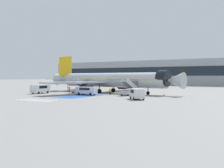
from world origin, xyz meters
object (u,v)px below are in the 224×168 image
at_px(service_van_2, 40,88).
at_px(ground_crew_1, 68,88).
at_px(service_van_0, 86,90).
at_px(ground_crew_2, 110,91).
at_px(boarding_stairs_aft, 80,89).
at_px(terminal_building, 163,73).
at_px(boarding_stairs_forward, 129,91).
at_px(traffic_cone_0, 164,95).
at_px(airliner, 109,80).
at_px(ground_crew_0, 70,89).
at_px(service_van_1, 137,93).
at_px(fuel_tanker, 130,83).

height_order(service_van_2, ground_crew_1, service_van_2).
distance_m(service_van_0, ground_crew_2, 5.71).
bearing_deg(boarding_stairs_aft, terminal_building, 100.38).
bearing_deg(ground_crew_2, boarding_stairs_forward, 120.22).
distance_m(traffic_cone_0, terminal_building, 82.41).
bearing_deg(service_van_0, boarding_stairs_forward, 110.92).
relative_size(airliner, ground_crew_0, 26.26).
relative_size(service_van_2, traffic_cone_0, 9.10).
distance_m(ground_crew_0, traffic_cone_0, 27.96).
bearing_deg(traffic_cone_0, service_van_2, -167.75).
xyz_separation_m(boarding_stairs_forward, service_van_1, (6.23, -8.92, 0.24)).
bearing_deg(traffic_cone_0, ground_crew_0, 177.19).
height_order(traffic_cone_0, terminal_building, terminal_building).
distance_m(ground_crew_0, ground_crew_1, 1.79).
relative_size(fuel_tanker, traffic_cone_0, 14.33).
xyz_separation_m(ground_crew_1, traffic_cone_0, (29.36, -2.41, -0.77)).
xyz_separation_m(service_van_1, terminal_building, (-26.50, 86.83, 5.19)).
height_order(service_van_0, service_van_1, service_van_1).
height_order(boarding_stairs_forward, ground_crew_2, boarding_stairs_forward).
distance_m(boarding_stairs_aft, ground_crew_0, 3.84).
xyz_separation_m(fuel_tanker, traffic_cone_0, (24.83, -32.32, -1.50)).
height_order(boarding_stairs_forward, fuel_tanker, boarding_stairs_forward).
height_order(fuel_tanker, terminal_building, terminal_building).
relative_size(boarding_stairs_aft, ground_crew_2, 3.37).
relative_size(ground_crew_0, ground_crew_2, 0.99).
bearing_deg(airliner, ground_crew_2, 40.47).
xyz_separation_m(ground_crew_0, ground_crew_1, (-1.45, 1.04, 0.17)).
xyz_separation_m(traffic_cone_0, terminal_building, (-28.42, 77.11, 6.10)).
bearing_deg(ground_crew_1, airliner, -128.86).
bearing_deg(airliner, traffic_cone_0, 81.42).
bearing_deg(ground_crew_1, boarding_stairs_forward, -148.41).
bearing_deg(traffic_cone_0, airliner, 164.31).
bearing_deg(airliner, ground_crew_1, -71.94).
bearing_deg(service_van_1, boarding_stairs_aft, 112.69).
bearing_deg(boarding_stairs_aft, service_van_2, -123.45).
xyz_separation_m(boarding_stairs_aft, ground_crew_1, (-5.28, 1.22, 0.09)).
distance_m(fuel_tanker, service_van_2, 39.48).
height_order(boarding_stairs_forward, ground_crew_0, boarding_stairs_forward).
relative_size(ground_crew_0, traffic_cone_0, 2.58).
distance_m(airliner, service_van_2, 18.06).
xyz_separation_m(boarding_stairs_aft, terminal_building, (-4.34, 75.93, 5.42)).
distance_m(boarding_stairs_forward, traffic_cone_0, 8.21).
distance_m(service_van_1, ground_crew_2, 13.89).
height_order(service_van_0, ground_crew_1, service_van_0).
bearing_deg(service_van_1, traffic_cone_0, 37.74).
relative_size(service_van_0, traffic_cone_0, 8.31).
bearing_deg(terminal_building, ground_crew_2, -78.89).
relative_size(fuel_tanker, service_van_1, 1.92).
relative_size(ground_crew_2, terminal_building, 0.01).
bearing_deg(boarding_stairs_forward, fuel_tanker, 123.85).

